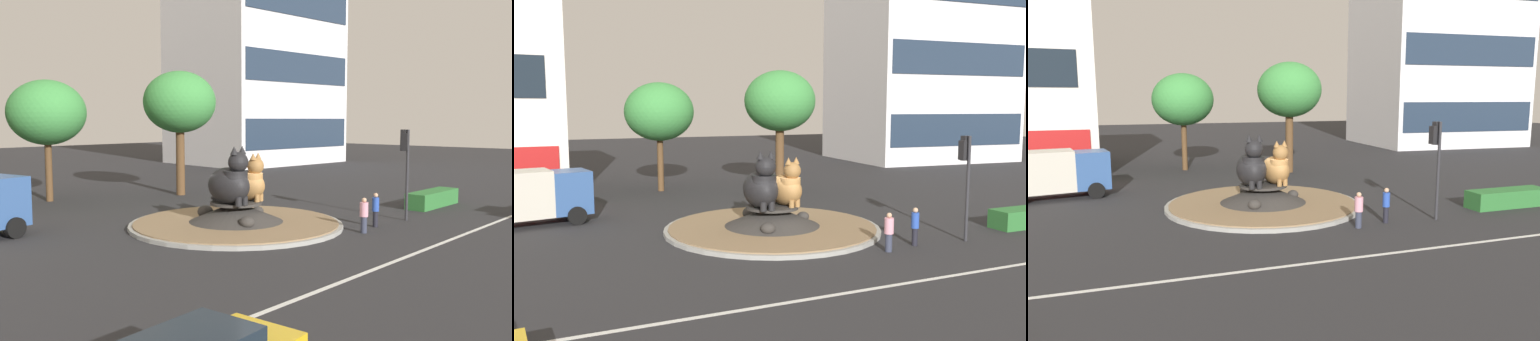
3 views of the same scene
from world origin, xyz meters
The scene contains 11 objects.
ground_plane centered at (0.00, 0.00, 0.00)m, with size 160.00×160.00×0.00m, color #28282B.
lane_centreline centered at (0.00, -8.68, 0.00)m, with size 112.00×0.20×0.01m, color silver.
roundabout_island centered at (0.00, 0.01, 0.39)m, with size 9.98×9.98×1.16m.
cat_statue_black centered at (-0.67, -0.32, 2.13)m, with size 1.66×2.61×2.67m.
cat_statue_tabby centered at (0.70, -0.11, 2.00)m, with size 1.58×2.40×2.29m.
traffic_light_mast centered at (6.66, -5.13, 3.32)m, with size 0.71×0.61×4.51m.
broadleaf_tree_behind_island centered at (-2.09, 14.02, 5.40)m, with size 4.65×4.65×7.40m.
second_tree_near_tower centered at (5.19, 10.29, 6.09)m, with size 4.75×4.75×8.17m.
pedestrian_pink_shirt centered at (2.71, -5.26, 0.82)m, with size 0.37×0.37×1.57m.
pedestrian_blue_shirt centered at (4.26, -4.93, 0.85)m, with size 0.32×0.32×1.60m.
delivery_box_truck centered at (-10.58, 5.64, 1.52)m, with size 6.35×3.29×2.69m.
Camera 2 is at (-10.03, -22.26, 5.68)m, focal length 37.50 mm.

